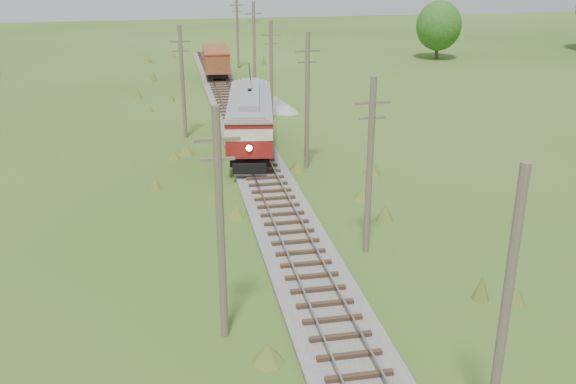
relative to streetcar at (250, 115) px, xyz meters
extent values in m
cube|color=#605B54|center=(0.00, -1.27, -2.62)|extent=(3.60, 96.00, 0.25)
cube|color=#726659|center=(-0.72, -1.27, -2.26)|extent=(0.08, 96.00, 0.17)
cube|color=#726659|center=(0.72, -1.27, -2.26)|extent=(0.08, 96.00, 0.17)
cube|color=#2D2116|center=(0.00, -1.27, -2.41)|extent=(2.40, 96.00, 0.16)
cube|color=black|center=(0.00, 0.00, -1.70)|extent=(4.22, 11.97, 0.48)
cube|color=maroon|center=(0.00, 0.00, -0.64)|extent=(4.81, 13.04, 1.17)
cube|color=beige|center=(0.00, 0.00, 0.31)|extent=(4.85, 13.11, 0.74)
cube|color=black|center=(0.00, 0.00, 0.31)|extent=(4.80, 12.55, 0.58)
cube|color=maroon|center=(0.00, 0.00, 0.84)|extent=(4.81, 13.04, 0.32)
cube|color=gray|center=(0.00, 0.00, 1.19)|extent=(4.89, 13.18, 0.40)
cube|color=gray|center=(0.00, 0.00, 1.56)|extent=(2.73, 9.65, 0.42)
sphere|color=#FFF2BF|center=(-0.95, -6.38, -0.48)|extent=(0.38, 0.38, 0.38)
cylinder|color=black|center=(0.28, 1.89, 2.76)|extent=(0.79, 4.90, 2.05)
cylinder|color=black|center=(-1.50, -4.65, -1.76)|extent=(0.25, 0.86, 0.85)
cylinder|color=black|center=(0.08, -4.88, -1.76)|extent=(0.25, 0.86, 0.85)
cylinder|color=black|center=(-0.08, 4.89, -1.76)|extent=(0.25, 0.86, 0.85)
cylinder|color=black|center=(1.50, 4.65, -1.76)|extent=(0.25, 0.86, 0.85)
cube|color=black|center=(0.00, 28.61, -1.82)|extent=(2.45, 7.52, 0.52)
cube|color=brown|center=(0.00, 28.61, -0.53)|extent=(3.02, 8.37, 2.07)
cube|color=brown|center=(0.00, 28.61, 0.56)|extent=(3.08, 8.54, 0.12)
cylinder|color=black|center=(-0.87, 26.16, -1.77)|extent=(0.16, 0.83, 0.83)
cylinder|color=black|center=(0.68, 26.10, -1.77)|extent=(0.16, 0.83, 0.83)
cylinder|color=black|center=(-0.68, 31.12, -1.77)|extent=(0.16, 0.83, 0.83)
cylinder|color=black|center=(0.87, 31.06, -1.77)|extent=(0.16, 0.83, 0.83)
cone|color=gray|center=(3.96, 12.08, -2.07)|extent=(3.58, 3.58, 1.34)
cone|color=gray|center=(4.86, 10.97, -2.35)|extent=(2.01, 2.01, 0.78)
cylinder|color=brown|center=(3.10, -30.27, 1.66)|extent=(0.30, 0.30, 8.80)
cylinder|color=brown|center=(3.30, -17.27, 1.56)|extent=(0.30, 0.30, 8.60)
cube|color=brown|center=(3.30, -17.27, 4.66)|extent=(1.60, 0.12, 0.12)
cube|color=brown|center=(3.30, -17.27, 3.96)|extent=(1.20, 0.10, 0.10)
cylinder|color=brown|center=(3.20, -4.27, 1.76)|extent=(0.30, 0.30, 9.00)
cube|color=brown|center=(3.20, -4.27, 5.06)|extent=(1.60, 0.12, 0.12)
cube|color=brown|center=(3.20, -4.27, 4.36)|extent=(1.20, 0.10, 0.10)
cylinder|color=brown|center=(3.00, 8.73, 1.46)|extent=(0.30, 0.30, 8.40)
cube|color=brown|center=(3.00, 8.73, 4.46)|extent=(1.60, 0.12, 0.12)
cube|color=brown|center=(3.00, 8.73, 3.76)|extent=(1.20, 0.10, 0.10)
cylinder|color=brown|center=(3.40, 21.73, 1.71)|extent=(0.30, 0.30, 8.90)
cube|color=brown|center=(3.40, 21.73, 4.96)|extent=(1.60, 0.12, 0.12)
cube|color=brown|center=(3.40, 21.73, 4.26)|extent=(1.20, 0.10, 0.10)
cylinder|color=brown|center=(3.20, 34.73, 1.61)|extent=(0.30, 0.30, 8.70)
cube|color=brown|center=(3.20, 34.73, 4.76)|extent=(1.60, 0.12, 0.12)
cube|color=brown|center=(3.20, 34.73, 4.06)|extent=(1.20, 0.10, 0.10)
cylinder|color=brown|center=(-4.20, -23.27, 1.76)|extent=(0.30, 0.30, 9.00)
cube|color=brown|center=(-4.20, -23.27, 5.06)|extent=(1.60, 0.12, 0.12)
cube|color=brown|center=(-4.20, -23.27, 4.36)|extent=(1.20, 0.10, 0.10)
cylinder|color=brown|center=(-4.50, 4.73, 1.56)|extent=(0.30, 0.30, 8.60)
cube|color=brown|center=(-4.50, 4.73, 4.66)|extent=(1.60, 0.12, 0.12)
cube|color=brown|center=(-4.50, 4.73, 3.96)|extent=(1.20, 0.10, 0.10)
cylinder|color=#38281C|center=(30.00, 36.73, -1.48)|extent=(0.50, 0.50, 2.52)
ellipsoid|color=#174916|center=(30.00, 36.73, 1.60)|extent=(5.88, 5.88, 6.47)
camera|label=1|loc=(-5.80, -44.36, 11.17)|focal=40.00mm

